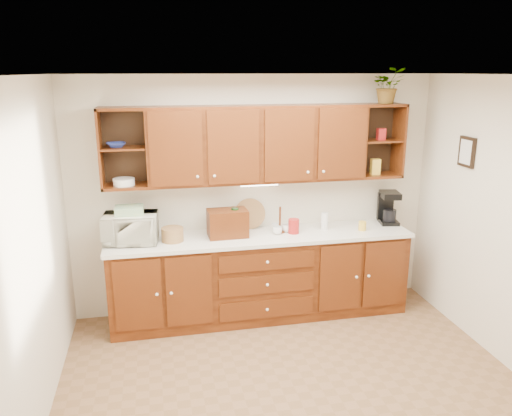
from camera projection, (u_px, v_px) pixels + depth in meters
name	position (u px, v px, depth m)	size (l,w,h in m)	color
floor	(297.00, 393.00, 4.21)	(4.00, 4.00, 0.00)	brown
ceiling	(305.00, 75.00, 3.52)	(4.00, 4.00, 0.00)	white
back_wall	(255.00, 195.00, 5.52)	(4.00, 4.00, 0.00)	beige
left_wall	(25.00, 268.00, 3.47)	(3.50, 3.50, 0.00)	beige
base_cabinets	(261.00, 277.00, 5.46)	(3.20, 0.60, 0.90)	#331305
countertop	(261.00, 237.00, 5.32)	(3.24, 0.64, 0.04)	white
upper_cabinets	(259.00, 144.00, 5.21)	(3.20, 0.33, 0.80)	#331305
undercabinet_light	(259.00, 184.00, 5.27)	(0.40, 0.05, 0.03)	white
framed_picture	(467.00, 152.00, 4.96)	(0.03, 0.24, 0.30)	black
wicker_basket	(172.00, 234.00, 5.11)	(0.22, 0.22, 0.14)	#AA7847
microwave	(131.00, 228.00, 5.05)	(0.54, 0.36, 0.30)	beige
towel_stack	(129.00, 210.00, 5.00)	(0.28, 0.20, 0.08)	#C9D061
wine_bottle	(235.00, 222.00, 5.24)	(0.08, 0.08, 0.30)	black
woven_tray	(250.00, 227.00, 5.54)	(0.34, 0.34, 0.02)	#AA7847
bread_box	(228.00, 223.00, 5.23)	(0.41, 0.26, 0.29)	#331305
mug_tree	(280.00, 228.00, 5.40)	(0.23, 0.25, 0.28)	#331305
canister_red	(294.00, 226.00, 5.35)	(0.12, 0.12, 0.16)	#AA1A18
canister_white	(325.00, 221.00, 5.48)	(0.08, 0.08, 0.19)	white
canister_yellow	(362.00, 226.00, 5.46)	(0.08, 0.08, 0.10)	gold
coffee_maker	(388.00, 208.00, 5.70)	(0.24, 0.29, 0.37)	black
bowl_stack	(116.00, 145.00, 4.91)	(0.19, 0.19, 0.05)	navy
plate_stack	(124.00, 182.00, 4.99)	(0.21, 0.21, 0.07)	white
pantry_box_yellow	(375.00, 167.00, 5.51)	(0.10, 0.08, 0.17)	gold
pantry_box_red	(381.00, 134.00, 5.43)	(0.08, 0.07, 0.13)	#AA1A18
potted_plant	(388.00, 86.00, 5.28)	(0.34, 0.29, 0.37)	#999999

